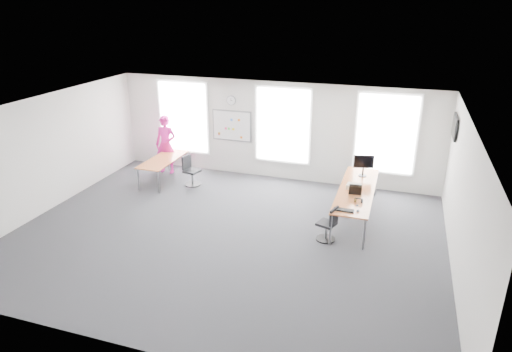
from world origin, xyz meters
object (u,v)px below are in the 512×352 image
(desk_left, at_px, (163,161))
(keyboard, at_px, (344,210))
(chair_right, at_px, (328,226))
(monitor, at_px, (364,164))
(person, at_px, (166,145))
(headphones, at_px, (358,201))
(chair_left, at_px, (191,172))
(desk_right, at_px, (357,191))

(desk_left, relative_size, keyboard, 4.17)
(desk_left, distance_m, chair_right, 5.84)
(keyboard, xyz_separation_m, monitor, (0.18, 2.31, 0.35))
(person, distance_m, headphones, 6.68)
(chair_left, bearing_deg, headphones, -94.82)
(desk_left, relative_size, headphones, 9.86)
(desk_right, height_order, headphones, headphones)
(person, bearing_deg, chair_left, -35.02)
(desk_right, height_order, monitor, monitor)
(desk_left, distance_m, keyboard, 6.12)
(chair_right, xyz_separation_m, chair_left, (-4.52, 2.11, 0.03))
(keyboard, bearing_deg, monitor, 87.19)
(desk_right, distance_m, person, 6.33)
(chair_right, xyz_separation_m, keyboard, (0.32, 0.04, 0.43))
(desk_right, height_order, chair_right, chair_right)
(desk_right, bearing_deg, chair_left, 171.67)
(person, xyz_separation_m, headphones, (6.28, -2.27, -0.09))
(chair_right, relative_size, chair_left, 0.94)
(chair_right, bearing_deg, headphones, 153.56)
(desk_right, distance_m, chair_left, 5.03)
(person, xyz_separation_m, keyboard, (6.02, -2.81, -0.13))
(chair_left, xyz_separation_m, keyboard, (4.83, -2.08, 0.40))
(desk_right, bearing_deg, desk_left, 172.76)
(desk_right, height_order, chair_left, chair_left)
(desk_left, distance_m, person, 0.81)
(chair_left, height_order, person, person)
(desk_right, xyz_separation_m, chair_left, (-4.97, 0.73, -0.34))
(person, bearing_deg, chair_right, -29.79)
(person, bearing_deg, monitor, -7.84)
(chair_left, height_order, monitor, monitor)
(chair_left, bearing_deg, desk_right, -86.38)
(chair_right, height_order, chair_left, chair_left)
(desk_left, height_order, keyboard, keyboard)
(desk_right, distance_m, keyboard, 1.36)
(keyboard, bearing_deg, chair_right, -171.88)
(chair_left, relative_size, person, 0.49)
(keyboard, relative_size, headphones, 2.36)
(person, relative_size, keyboard, 3.97)
(headphones, bearing_deg, monitor, 109.06)
(chair_right, distance_m, headphones, 0.94)
(chair_right, height_order, monitor, monitor)
(headphones, bearing_deg, desk_left, -178.13)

